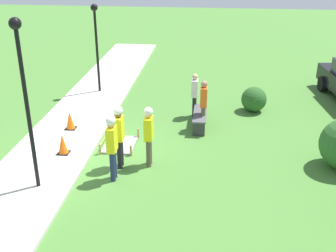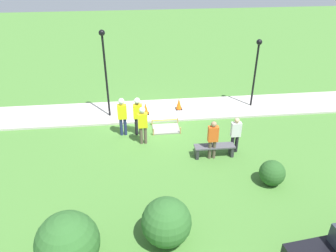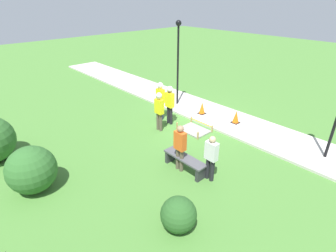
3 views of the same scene
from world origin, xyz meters
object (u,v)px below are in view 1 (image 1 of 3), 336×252
at_px(worker_supervisor, 119,131).
at_px(bystander_in_gray_shirt, 195,93).
at_px(traffic_cone_near_patch, 70,120).
at_px(lamppost_near, 24,83).
at_px(worker_trainee, 149,131).
at_px(worker_assistant, 112,142).
at_px(bystander_in_orange_shirt, 204,102).
at_px(park_bench, 200,117).
at_px(traffic_cone_far_patch, 63,144).
at_px(lamppost_far, 96,35).

height_order(worker_supervisor, bystander_in_gray_shirt, worker_supervisor).
bearing_deg(traffic_cone_near_patch, worker_supervisor, 45.03).
bearing_deg(lamppost_near, worker_trainee, 120.76).
height_order(worker_assistant, bystander_in_gray_shirt, worker_assistant).
bearing_deg(traffic_cone_near_patch, bystander_in_orange_shirt, 99.48).
bearing_deg(park_bench, bystander_in_gray_shirt, -165.49).
xyz_separation_m(park_bench, worker_trainee, (2.83, -1.31, 0.69)).
height_order(traffic_cone_near_patch, worker_assistant, worker_assistant).
distance_m(traffic_cone_near_patch, bystander_in_gray_shirt, 4.41).
bearing_deg(traffic_cone_far_patch, lamppost_far, -176.09).
xyz_separation_m(traffic_cone_far_patch, lamppost_near, (1.79, -0.04, 2.45)).
height_order(worker_supervisor, lamppost_far, lamppost_far).
xyz_separation_m(traffic_cone_near_patch, lamppost_near, (3.53, 0.31, 2.45)).
bearing_deg(worker_supervisor, traffic_cone_far_patch, -102.95).
bearing_deg(traffic_cone_near_patch, bystander_in_gray_shirt, 113.68).
height_order(traffic_cone_near_patch, worker_trainee, worker_trainee).
bearing_deg(worker_trainee, park_bench, 155.19).
xyz_separation_m(lamppost_near, lamppost_far, (-7.40, -0.34, -0.41)).
distance_m(worker_trainee, lamppost_far, 6.69).
relative_size(bystander_in_orange_shirt, lamppost_near, 0.40).
relative_size(worker_assistant, worker_trainee, 1.04).
bearing_deg(lamppost_far, park_bench, 54.87).
xyz_separation_m(traffic_cone_far_patch, bystander_in_orange_shirt, (-2.47, 4.00, 0.55)).
bearing_deg(lamppost_far, worker_supervisor, 19.94).
height_order(worker_supervisor, worker_assistant, worker_assistant).
bearing_deg(worker_assistant, worker_supervisor, 176.89).
xyz_separation_m(worker_supervisor, worker_trainee, (-0.18, 0.79, -0.05)).
bearing_deg(traffic_cone_near_patch, traffic_cone_far_patch, 11.50).
distance_m(worker_assistant, bystander_in_gray_shirt, 4.97).
relative_size(traffic_cone_far_patch, worker_assistant, 0.33).
bearing_deg(worker_supervisor, bystander_in_gray_shirt, 154.58).
bearing_deg(park_bench, worker_trainee, -24.81).
bearing_deg(park_bench, worker_supervisor, -34.80).
bearing_deg(bystander_in_gray_shirt, traffic_cone_near_patch, -66.32).
distance_m(worker_supervisor, lamppost_far, 6.54).
relative_size(traffic_cone_far_patch, lamppost_far, 0.17).
distance_m(traffic_cone_near_patch, traffic_cone_far_patch, 1.77).
distance_m(worker_assistant, bystander_in_orange_shirt, 4.21).
distance_m(traffic_cone_far_patch, bystander_in_orange_shirt, 4.74).
height_order(bystander_in_gray_shirt, lamppost_near, lamppost_near).
height_order(worker_trainee, lamppost_far, lamppost_far).
relative_size(traffic_cone_near_patch, bystander_in_gray_shirt, 0.38).
height_order(park_bench, bystander_in_gray_shirt, bystander_in_gray_shirt).
bearing_deg(worker_trainee, bystander_in_orange_shirt, 152.23).
xyz_separation_m(worker_assistant, lamppost_far, (-6.70, -2.15, 1.34)).
relative_size(worker_supervisor, worker_trainee, 1.04).
xyz_separation_m(park_bench, worker_assistant, (3.69, -2.13, 0.74)).
bearing_deg(traffic_cone_far_patch, worker_supervisor, 77.05).
xyz_separation_m(bystander_in_orange_shirt, bystander_in_gray_shirt, (-1.03, -0.35, -0.06)).
bearing_deg(worker_assistant, bystander_in_orange_shirt, 147.81).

